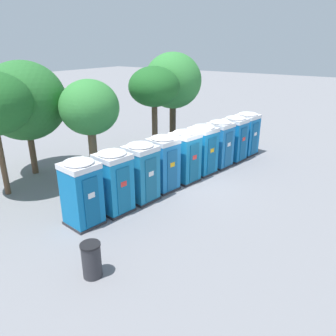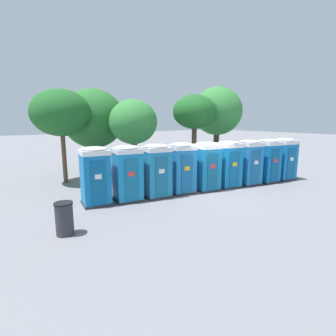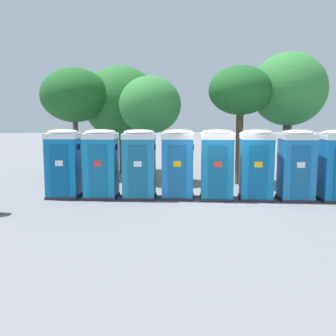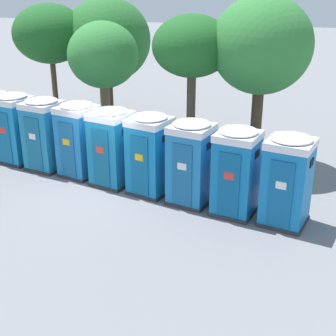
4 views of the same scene
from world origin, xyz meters
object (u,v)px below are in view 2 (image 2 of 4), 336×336
object	(u,v)px
portapotty_7	(267,160)
portapotty_8	(284,159)
portapotty_2	(156,170)
street_tree_1	(61,113)
portapotty_4	(206,166)
street_tree_3	(93,119)
street_tree_4	(195,113)
portapotty_1	(127,173)
street_tree_0	(133,123)
portapotty_5	(228,164)
portapotty_6	(249,162)
portapotty_0	(95,176)
trash_can	(64,219)
street_tree_2	(217,112)
portapotty_3	(182,168)

from	to	relation	value
portapotty_7	portapotty_8	distance (m)	1.42
portapotty_2	street_tree_1	distance (m)	6.66
portapotty_2	portapotty_4	world-z (taller)	same
street_tree_3	street_tree_4	world-z (taller)	street_tree_3
portapotty_4	portapotty_1	bearing A→B (deg)	171.06
portapotty_8	street_tree_0	xyz separation A→B (m)	(-7.81, 4.75, 2.19)
portapotty_5	street_tree_1	distance (m)	9.69
portapotty_6	street_tree_1	xyz separation A→B (m)	(-8.55, 6.19, 2.73)
portapotty_1	portapotty_4	distance (m)	4.25
portapotty_0	portapotty_8	bearing A→B (deg)	-8.87
portapotty_4	street_tree_1	distance (m)	8.57
street_tree_4	trash_can	world-z (taller)	street_tree_4
portapotty_0	street_tree_0	size ratio (longest dim) A/B	0.53
street_tree_4	portapotty_4	bearing A→B (deg)	-118.96
street_tree_0	portapotty_2	bearing A→B (deg)	-99.84
portapotty_6	portapotty_8	xyz separation A→B (m)	(2.81, -0.39, -0.00)
portapotty_6	portapotty_7	distance (m)	1.42
portapotty_4	street_tree_2	world-z (taller)	street_tree_2
portapotty_0	portapotty_6	distance (m)	8.50
street_tree_4	street_tree_1	bearing A→B (deg)	160.17
portapotty_0	street_tree_2	bearing A→B (deg)	14.49
portapotty_6	street_tree_3	distance (m)	10.01
street_tree_2	street_tree_4	size ratio (longest dim) A/B	1.13
portapotty_0	trash_can	world-z (taller)	portapotty_0
street_tree_2	portapotty_5	bearing A→B (deg)	-125.93
portapotty_4	portapotty_6	world-z (taller)	same
trash_can	portapotty_2	bearing A→B (deg)	22.57
portapotty_0	trash_can	xyz separation A→B (m)	(-1.89, -2.44, -0.74)
street_tree_1	trash_can	bearing A→B (deg)	-103.42
portapotty_1	portapotty_4	size ratio (longest dim) A/B	1.00
portapotty_6	street_tree_2	xyz separation A→B (m)	(1.21, 3.85, 2.90)
portapotty_0	portapotty_5	xyz separation A→B (m)	(7.00, -1.12, 0.00)
street_tree_2	street_tree_4	xyz separation A→B (m)	(-2.32, -0.34, -0.10)
street_tree_3	trash_can	size ratio (longest dim) A/B	5.19
portapotty_0	street_tree_3	bearing A→B (deg)	71.02
street_tree_4	portapotty_3	bearing A→B (deg)	-138.17
street_tree_3	portapotty_1	bearing A→B (deg)	-96.14
portapotty_1	portapotty_8	xyz separation A→B (m)	(9.81, -1.49, -0.00)
street_tree_3	trash_can	world-z (taller)	street_tree_3
street_tree_4	portapotty_5	bearing A→B (deg)	-95.09
portapotty_4	portapotty_5	world-z (taller)	same
portapotty_0	portapotty_1	bearing A→B (deg)	-10.66
portapotty_0	portapotty_4	xyz separation A→B (m)	(5.59, -0.92, -0.00)
street_tree_3	street_tree_4	bearing A→B (deg)	-36.59
street_tree_3	street_tree_4	xyz separation A→B (m)	(5.22, -3.87, 0.38)
portapotty_1	portapotty_6	world-z (taller)	same
portapotty_1	portapotty_2	size ratio (longest dim) A/B	1.00
portapotty_1	street_tree_2	size ratio (longest dim) A/B	0.43
portapotty_5	portapotty_1	bearing A→B (deg)	171.34
portapotty_4	trash_can	xyz separation A→B (m)	(-7.48, -1.52, -0.74)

